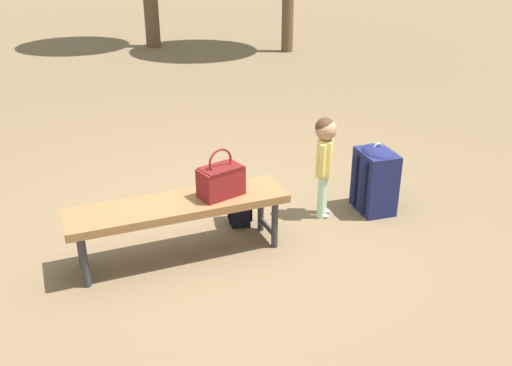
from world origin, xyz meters
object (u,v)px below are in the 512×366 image
object	(u,v)px
park_bench	(179,209)
child_standing	(325,152)
handbag	(221,180)
backpack_large	(375,177)
backpack_small	(239,204)

from	to	relation	value
park_bench	child_standing	bearing A→B (deg)	1.70
park_bench	handbag	size ratio (longest dim) A/B	4.44
backpack_large	backpack_small	world-z (taller)	backpack_large
park_bench	backpack_large	bearing A→B (deg)	-2.96
park_bench	handbag	world-z (taller)	handbag
child_standing	backpack_large	bearing A→B (deg)	-15.93
child_standing	backpack_large	distance (m)	0.54
handbag	backpack_small	world-z (taller)	handbag
child_standing	park_bench	bearing A→B (deg)	-178.30
handbag	child_standing	xyz separation A→B (m)	(0.97, 0.09, 0.00)
child_standing	backpack_large	world-z (taller)	child_standing
backpack_large	backpack_small	distance (m)	1.18
backpack_large	backpack_small	size ratio (longest dim) A/B	1.76
backpack_small	handbag	bearing A→B (deg)	-134.69
child_standing	backpack_small	size ratio (longest dim) A/B	2.48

